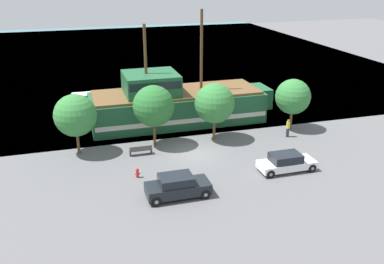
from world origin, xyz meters
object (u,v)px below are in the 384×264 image
Objects in this scene: moored_boat_dockside at (87,103)px; fire_hydrant at (137,173)px; parked_car_curb_mid at (177,186)px; pirate_ship at (175,103)px; parked_car_curb_front at (286,162)px; pedestrian_walking_near at (288,128)px; bench_promenade_east at (141,150)px.

moored_boat_dockside is 18.12m from fire_hydrant.
moored_boat_dockside is at bearing 102.37° from parked_car_curb_mid.
pirate_ship is 4.15× the size of parked_car_curb_front.
pirate_ship is at bearing 112.37° from parked_car_curb_front.
parked_car_curb_mid is at bearing -148.35° from pedestrian_walking_near.
pirate_ship is 11.50m from pedestrian_walking_near.
moored_boat_dockside reaches higher than bench_promenade_east.
bench_promenade_east is (-1.20, 7.61, -0.35)m from parked_car_curb_mid.
pirate_ship is 10.75× the size of pedestrian_walking_near.
moored_boat_dockside is 22.07m from parked_car_curb_mid.
parked_car_curb_mid reaches higher than bench_promenade_east.
bench_promenade_east reaches higher than fire_hydrant.
parked_car_curb_mid is (-9.14, -1.49, 0.09)m from parked_car_curb_front.
fire_hydrant is at bearing 169.33° from parked_car_curb_front.
fire_hydrant is 4.11m from bench_promenade_east.
pirate_ship is 4.19× the size of parked_car_curb_mid.
parked_car_curb_mid is (-3.64, -14.85, -1.16)m from pirate_ship.
moored_boat_dockside is 1.34× the size of parked_car_curb_front.
bench_promenade_east is at bearing -123.78° from pirate_ship.
parked_car_curb_mid is 5.79× the size of fire_hydrant.
pirate_ship reaches higher than parked_car_curb_front.
pedestrian_walking_near reaches higher than parked_car_curb_mid.
pedestrian_walking_near reaches higher than parked_car_curb_front.
fire_hydrant is (-5.81, -11.23, -1.55)m from pirate_ship.
parked_car_curb_mid is at bearing -58.97° from fire_hydrant.
pirate_ship reaches higher than fire_hydrant.
pirate_ship reaches higher than bench_promenade_east.
fire_hydrant is at bearing -103.75° from bench_promenade_east.
pirate_ship is 10.80m from moored_boat_dockside.
pirate_ship is 8.83m from bench_promenade_east.
parked_car_curb_front is at bearing -10.67° from fire_hydrant.
bench_promenade_east is at bearing -75.80° from moored_boat_dockside.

